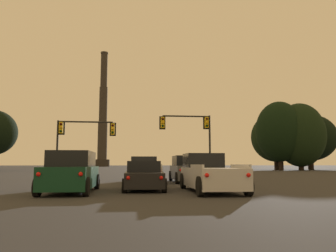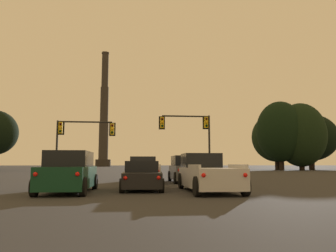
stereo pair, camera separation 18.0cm
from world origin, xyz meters
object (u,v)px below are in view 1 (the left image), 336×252
object	(u,v)px
suv_left_lane_second	(72,172)
traffic_light_overhead_left	(78,134)
pickup_truck_center_lane_front	(144,171)
suv_right_lane_front	(187,169)
pickup_truck_right_lane_second	(209,174)
smokestack	(103,121)
traffic_light_overhead_right	(193,130)
sedan_center_lane_second	(143,176)

from	to	relation	value
suv_left_lane_second	traffic_light_overhead_left	world-z (taller)	traffic_light_overhead_left
pickup_truck_center_lane_front	suv_right_lane_front	size ratio (longest dim) A/B	1.12
pickup_truck_center_lane_front	suv_right_lane_front	world-z (taller)	suv_right_lane_front
pickup_truck_right_lane_second	smokestack	distance (m)	150.09
traffic_light_overhead_left	smokestack	distance (m)	133.93
pickup_truck_right_lane_second	suv_left_lane_second	bearing A→B (deg)	179.81
suv_right_lane_front	smokestack	bearing A→B (deg)	98.02
pickup_truck_right_lane_second	suv_right_lane_front	world-z (taller)	suv_right_lane_front
pickup_truck_center_lane_front	smokestack	size ratio (longest dim) A/B	0.10
pickup_truck_right_lane_second	suv_right_lane_front	size ratio (longest dim) A/B	1.12
traffic_light_overhead_right	pickup_truck_center_lane_front	bearing A→B (deg)	-124.33
suv_left_lane_second	traffic_light_overhead_left	xyz separation A→B (m)	(-2.16, 15.07, 3.10)
traffic_light_overhead_right	smokestack	xyz separation A→B (m)	(-19.87, 132.55, 18.02)
suv_right_lane_front	traffic_light_overhead_left	world-z (taller)	traffic_light_overhead_left
suv_left_lane_second	smokestack	distance (m)	149.41
pickup_truck_center_lane_front	suv_right_lane_front	bearing A→B (deg)	-1.20
pickup_truck_right_lane_second	smokestack	xyz separation A→B (m)	(-17.78, 147.45, 21.70)
suv_right_lane_front	traffic_light_overhead_right	bearing A→B (deg)	76.16
traffic_light_overhead_right	smokestack	bearing A→B (deg)	98.53
traffic_light_overhead_left	pickup_truck_center_lane_front	bearing A→B (deg)	-51.91
pickup_truck_center_lane_front	smokestack	distance (m)	142.16
sedan_center_lane_second	traffic_light_overhead_right	size ratio (longest dim) A/B	0.80
suv_right_lane_front	suv_left_lane_second	bearing A→B (deg)	-130.21
suv_right_lane_front	traffic_light_overhead_left	size ratio (longest dim) A/B	0.91
suv_left_lane_second	pickup_truck_center_lane_front	bearing A→B (deg)	65.35
pickup_truck_right_lane_second	suv_left_lane_second	size ratio (longest dim) A/B	1.12
suv_right_lane_front	suv_left_lane_second	xyz separation A→B (m)	(-6.62, -7.64, 0.00)
pickup_truck_right_lane_second	traffic_light_overhead_right	xyz separation A→B (m)	(2.09, 14.90, 3.67)
traffic_light_overhead_right	smokestack	size ratio (longest dim) A/B	0.10
smokestack	pickup_truck_right_lane_second	bearing A→B (deg)	-83.12
suv_right_lane_front	pickup_truck_right_lane_second	bearing A→B (deg)	-91.01
suv_right_lane_front	smokestack	size ratio (longest dim) A/B	0.09
sedan_center_lane_second	suv_right_lane_front	size ratio (longest dim) A/B	0.96
pickup_truck_right_lane_second	suv_left_lane_second	xyz separation A→B (m)	(-6.39, 0.05, 0.09)
suv_right_lane_front	suv_left_lane_second	size ratio (longest dim) A/B	1.00
pickup_truck_right_lane_second	sedan_center_lane_second	size ratio (longest dim) A/B	1.17
traffic_light_overhead_right	sedan_center_lane_second	bearing A→B (deg)	-110.93
sedan_center_lane_second	suv_left_lane_second	xyz separation A→B (m)	(-3.32, -1.34, 0.23)
suv_right_lane_front	smokestack	xyz separation A→B (m)	(-18.00, 139.76, 21.60)
pickup_truck_right_lane_second	traffic_light_overhead_left	world-z (taller)	traffic_light_overhead_left
pickup_truck_center_lane_front	traffic_light_overhead_right	xyz separation A→B (m)	(4.88, 7.14, 3.67)
sedan_center_lane_second	smokestack	bearing A→B (deg)	96.56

